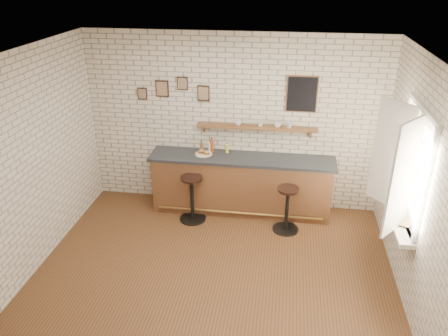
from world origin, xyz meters
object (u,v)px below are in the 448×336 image
(bitters_bottle_brown, at_px, (201,147))
(shelf_cup_b, at_px, (261,124))
(shelf_cup_c, at_px, (277,124))
(bitters_bottle_white, at_px, (210,147))
(bar_stool_right, at_px, (287,208))
(book_upper, at_px, (398,219))
(book_lower, at_px, (398,222))
(bar_counter, at_px, (241,184))
(shelf_cup_a, at_px, (238,123))
(sandwich_plate, at_px, (204,154))
(ciabatta_sandwich, at_px, (204,152))
(shelf_cup_d, at_px, (290,125))
(bitters_bottle_amber, at_px, (212,146))
(condiment_bottle_yellow, at_px, (227,149))
(bar_stool_left, at_px, (192,197))

(bitters_bottle_brown, xyz_separation_m, shelf_cup_b, (0.99, 0.04, 0.46))
(shelf_cup_c, bearing_deg, bitters_bottle_white, 86.21)
(bar_stool_right, relative_size, shelf_cup_c, 6.29)
(book_upper, bearing_deg, book_lower, -61.08)
(bar_counter, xyz_separation_m, shelf_cup_a, (-0.09, 0.20, 1.04))
(sandwich_plate, height_order, bitters_bottle_brown, bitters_bottle_brown)
(ciabatta_sandwich, height_order, shelf_cup_a, shelf_cup_a)
(shelf_cup_d, bearing_deg, bitters_bottle_white, 152.64)
(bar_counter, relative_size, bitters_bottle_amber, 11.91)
(bitters_bottle_amber, bearing_deg, ciabatta_sandwich, -128.28)
(ciabatta_sandwich, bearing_deg, shelf_cup_c, 8.36)
(bitters_bottle_brown, xyz_separation_m, shelf_cup_d, (1.47, 0.04, 0.46))
(bar_counter, bearing_deg, condiment_bottle_yellow, 149.30)
(shelf_cup_d, bearing_deg, book_upper, -79.69)
(book_lower, relative_size, book_upper, 1.06)
(book_lower, bearing_deg, shelf_cup_a, 109.90)
(bitters_bottle_white, bearing_deg, shelf_cup_c, 2.07)
(shelf_cup_a, bearing_deg, bar_stool_right, -44.22)
(shelf_cup_d, relative_size, book_upper, 0.43)
(shelf_cup_a, height_order, shelf_cup_c, shelf_cup_c)
(condiment_bottle_yellow, bearing_deg, ciabatta_sandwich, -159.99)
(sandwich_plate, relative_size, shelf_cup_a, 2.40)
(bar_stool_left, xyz_separation_m, bar_stool_right, (1.57, -0.09, -0.02))
(bitters_bottle_white, relative_size, book_upper, 0.92)
(book_lower, bearing_deg, ciabatta_sandwich, 118.37)
(shelf_cup_d, bearing_deg, shelf_cup_a, 150.88)
(condiment_bottle_yellow, bearing_deg, shelf_cup_a, 12.58)
(bitters_bottle_brown, xyz_separation_m, book_lower, (2.91, -1.74, -0.15))
(condiment_bottle_yellow, relative_size, shelf_cup_a, 1.52)
(bar_counter, height_order, book_lower, bar_counter)
(bar_counter, bearing_deg, bar_stool_left, -150.70)
(bitters_bottle_white, bearing_deg, book_lower, -32.15)
(shelf_cup_c, relative_size, shelf_cup_d, 1.22)
(book_lower, bearing_deg, bar_stool_left, 126.71)
(bitters_bottle_amber, relative_size, book_upper, 1.12)
(bar_counter, distance_m, shelf_cup_c, 1.20)
(bar_stool_left, height_order, shelf_cup_a, shelf_cup_a)
(bar_counter, xyz_separation_m, shelf_cup_d, (0.75, 0.20, 1.04))
(shelf_cup_a, distance_m, shelf_cup_c, 0.65)
(bitters_bottle_amber, bearing_deg, book_lower, -32.45)
(sandwich_plate, bearing_deg, bitters_bottle_brown, 114.94)
(bar_stool_left, bearing_deg, book_lower, -21.07)
(shelf_cup_b, bearing_deg, sandwich_plate, 119.41)
(bitters_bottle_white, height_order, shelf_cup_d, shelf_cup_d)
(bar_counter, distance_m, ciabatta_sandwich, 0.85)
(shelf_cup_d, height_order, book_upper, shelf_cup_d)
(bar_counter, distance_m, bitters_bottle_brown, 0.94)
(bitters_bottle_brown, distance_m, condiment_bottle_yellow, 0.45)
(bitters_bottle_white, relative_size, shelf_cup_b, 2.01)
(bitters_bottle_brown, distance_m, shelf_cup_d, 1.54)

